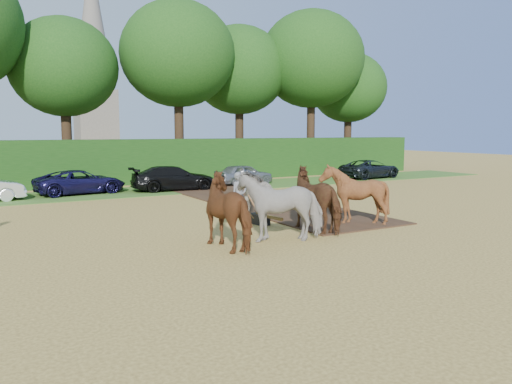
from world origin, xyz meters
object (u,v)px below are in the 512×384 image
parked_cars (167,178)px  church (94,54)px  spectator_near (252,197)px  plough_team (299,201)px

parked_cars → church: size_ratio=1.33×
spectator_near → church: (4.96, 51.95, 12.88)m
plough_team → church: (5.19, 55.70, 12.59)m
spectator_near → plough_team: plough_team is taller
church → parked_cars: bearing=-96.6°
parked_cars → plough_team: bearing=-91.7°
plough_team → church: 57.35m
plough_team → parked_cars: bearing=88.3°
spectator_near → church: church is taller
spectator_near → plough_team: size_ratio=0.22×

